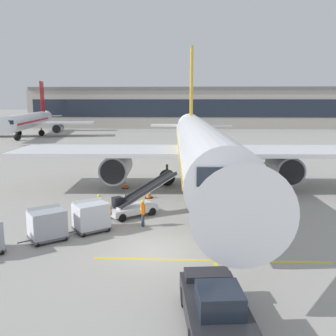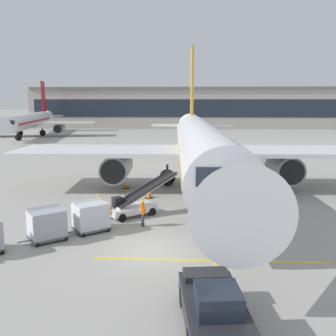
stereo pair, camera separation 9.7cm
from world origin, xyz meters
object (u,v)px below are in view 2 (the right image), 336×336
at_px(baggage_cart_second, 47,223).
at_px(safety_cone_nose_mark, 141,191).
at_px(baggage_cart_lead, 90,215).
at_px(ground_crew_by_loader, 78,211).
at_px(safety_cone_engine_keepout, 126,185).
at_px(distant_airplane, 30,121).
at_px(pushback_tug, 214,306).
at_px(ground_crew_marshaller, 143,211).
at_px(belt_loader, 135,204).
at_px(ground_crew_by_carts, 99,205).
at_px(parked_airplane, 200,146).
at_px(ground_crew_wingwalker, 109,213).
at_px(safety_cone_wingtip, 149,194).

bearing_deg(baggage_cart_second, safety_cone_nose_mark, 68.75).
distance_m(baggage_cart_lead, ground_crew_by_loader, 1.29).
xyz_separation_m(ground_crew_by_loader, safety_cone_engine_keepout, (1.30, 10.63, -0.68)).
height_order(baggage_cart_lead, distant_airplane, distant_airplane).
relative_size(pushback_tug, distant_airplane, 0.12).
xyz_separation_m(ground_crew_by_loader, ground_crew_marshaller, (4.10, 0.21, 0.00)).
relative_size(baggage_cart_lead, pushback_tug, 0.58).
relative_size(ground_crew_marshaller, distant_airplane, 0.05).
height_order(belt_loader, baggage_cart_lead, belt_loader).
height_order(ground_crew_by_carts, distant_airplane, distant_airplane).
bearing_deg(safety_cone_nose_mark, parked_airplane, 30.05).
height_order(parked_airplane, safety_cone_nose_mark, parked_airplane).
height_order(parked_airplane, ground_crew_by_carts, parked_airplane).
bearing_deg(parked_airplane, belt_loader, -119.09).
xyz_separation_m(safety_cone_engine_keepout, distant_airplane, (-29.29, 48.77, 3.06)).
relative_size(baggage_cart_lead, safety_cone_engine_keepout, 4.01).
xyz_separation_m(baggage_cart_second, ground_crew_marshaller, (5.23, 2.64, -0.00)).
distance_m(ground_crew_marshaller, ground_crew_wingwalker, 2.15).
bearing_deg(ground_crew_by_carts, distant_airplane, 116.62).
bearing_deg(baggage_cart_lead, distant_airplane, 115.71).
distance_m(belt_loader, baggage_cart_second, 6.64).
bearing_deg(distant_airplane, baggage_cart_lead, -64.29).
bearing_deg(distant_airplane, pushback_tug, -62.83).
bearing_deg(ground_crew_by_loader, baggage_cart_lead, -38.85).
bearing_deg(ground_crew_marshaller, distant_airplane, 118.46).
height_order(baggage_cart_lead, pushback_tug, baggage_cart_lead).
distance_m(belt_loader, safety_cone_engine_keepout, 8.36).
xyz_separation_m(ground_crew_by_carts, safety_cone_nose_mark, (2.03, 6.71, -0.64)).
bearing_deg(pushback_tug, belt_loader, 109.42).
relative_size(ground_crew_by_carts, safety_cone_wingtip, 2.57).
bearing_deg(baggage_cart_lead, ground_crew_wingwalker, 25.06).
bearing_deg(belt_loader, safety_cone_engine_keepout, 103.73).
bearing_deg(ground_crew_by_loader, baggage_cart_second, -114.85).
relative_size(belt_loader, baggage_cart_second, 1.87).
bearing_deg(safety_cone_engine_keepout, baggage_cart_lead, -91.51).
bearing_deg(ground_crew_by_carts, belt_loader, 23.31).
xyz_separation_m(belt_loader, baggage_cart_second, (-4.41, -4.96, 0.16)).
height_order(parked_airplane, safety_cone_wingtip, parked_airplane).
relative_size(baggage_cart_second, safety_cone_engine_keepout, 4.01).
distance_m(ground_crew_wingwalker, distant_airplane, 66.89).
height_order(ground_crew_by_loader, safety_cone_nose_mark, ground_crew_by_loader).
xyz_separation_m(parked_airplane, safety_cone_wingtip, (-4.31, -3.91, -3.57)).
distance_m(ground_crew_wingwalker, safety_cone_engine_keepout, 11.01).
xyz_separation_m(ground_crew_by_loader, safety_cone_wingtip, (3.79, 7.28, -0.67)).
bearing_deg(pushback_tug, baggage_cart_lead, 125.40).
relative_size(baggage_cart_second, distant_airplane, 0.07).
relative_size(belt_loader, ground_crew_wingwalker, 2.85).
height_order(pushback_tug, ground_crew_marshaller, pushback_tug).
bearing_deg(ground_crew_marshaller, ground_crew_by_carts, 156.64).
height_order(ground_crew_marshaller, ground_crew_wingwalker, same).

